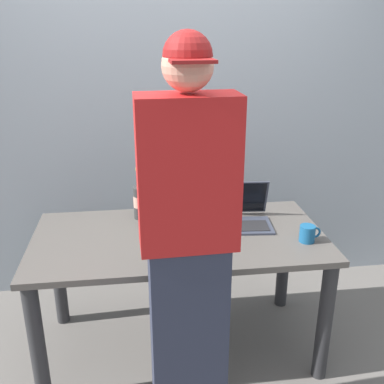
# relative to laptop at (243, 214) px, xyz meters

# --- Properties ---
(ground_plane) EXTENTS (8.00, 8.00, 0.00)m
(ground_plane) POSITION_rel_laptop_xyz_m (-0.39, -0.12, -0.80)
(ground_plane) COLOR slate
(ground_plane) RESTS_ON ground
(desk) EXTENTS (1.60, 0.80, 0.75)m
(desk) POSITION_rel_laptop_xyz_m (-0.39, -0.12, -0.18)
(desk) COLOR #56514C
(desk) RESTS_ON ground
(laptop) EXTENTS (0.34, 0.33, 0.23)m
(laptop) POSITION_rel_laptop_xyz_m (0.00, 0.00, 0.00)
(laptop) COLOR #383D4C
(laptop) RESTS_ON desk
(beer_bottle_green) EXTENTS (0.08, 0.08, 0.30)m
(beer_bottle_green) POSITION_rel_laptop_xyz_m (-0.49, 0.15, 0.06)
(beer_bottle_green) COLOR #472B14
(beer_bottle_green) RESTS_ON desk
(beer_bottle_amber) EXTENTS (0.07, 0.07, 0.32)m
(beer_bottle_amber) POSITION_rel_laptop_xyz_m (-0.49, -0.00, 0.07)
(beer_bottle_amber) COLOR #1E5123
(beer_bottle_amber) RESTS_ON desk
(beer_bottle_brown) EXTENTS (0.07, 0.07, 0.31)m
(beer_bottle_brown) POSITION_rel_laptop_xyz_m (-0.59, 0.14, 0.06)
(beer_bottle_brown) COLOR #333333
(beer_bottle_brown) RESTS_ON desk
(person_figure) EXTENTS (0.40, 0.27, 1.82)m
(person_figure) POSITION_rel_laptop_xyz_m (-0.40, -0.67, 0.14)
(person_figure) COLOR #2D3347
(person_figure) RESTS_ON ground
(coffee_mug) EXTENTS (0.12, 0.08, 0.09)m
(coffee_mug) POSITION_rel_laptop_xyz_m (0.28, -0.28, -0.01)
(coffee_mug) COLOR #19598C
(coffee_mug) RESTS_ON desk
(back_wall) EXTENTS (6.00, 0.10, 2.60)m
(back_wall) POSITION_rel_laptop_xyz_m (-0.39, 0.68, 0.50)
(back_wall) COLOR #99A3AD
(back_wall) RESTS_ON ground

